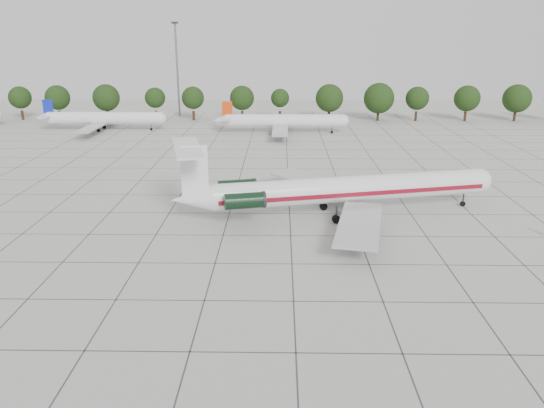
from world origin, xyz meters
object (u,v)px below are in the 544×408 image
Objects in this scene: main_airliner at (335,190)px; floodlight_mast at (177,64)px; bg_airliner_b at (104,118)px; bg_airliner_c at (284,121)px.

floodlight_mast is at bearing 99.53° from main_airliner.
bg_airliner_b is 1.11× the size of floodlight_mast.
bg_airliner_b is at bearing 115.52° from main_airliner.
bg_airliner_c is 40.81m from floodlight_mast.
main_airliner is 1.51× the size of bg_airliner_c.
floodlight_mast is at bearing 138.65° from bg_airliner_c.
main_airliner is 92.68m from floodlight_mast.
bg_airliner_b is (-50.01, 62.02, -0.67)m from main_airliner.
bg_airliner_b is 1.00× the size of bg_airliner_c.
main_airliner reaches higher than bg_airliner_c.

